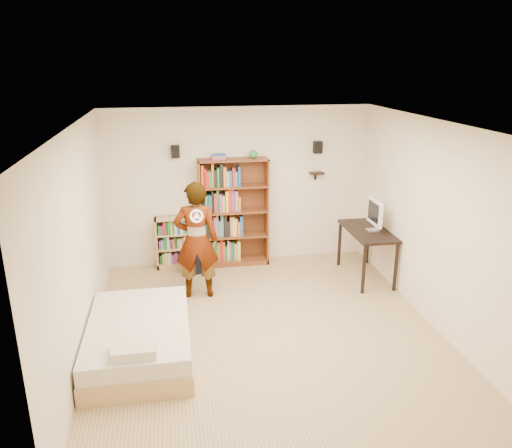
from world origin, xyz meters
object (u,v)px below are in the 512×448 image
Objects in this scene: low_bookshelf at (177,242)px; person at (196,240)px; computer_desk at (366,254)px; tall_bookshelf at (234,213)px; daybed at (139,334)px.

person reaches higher than low_bookshelf.
low_bookshelf is 3.18m from computer_desk.
tall_bookshelf is 1.54× the size of computer_desk.
tall_bookshelf is 2.31m from computer_desk.
low_bookshelf reaches higher than computer_desk.
computer_desk is (2.04, -0.95, -0.52)m from tall_bookshelf.
tall_bookshelf is 2.09× the size of low_bookshelf.
tall_bookshelf is 1.00× the size of daybed.
low_bookshelf is at bearing 177.78° from tall_bookshelf.
low_bookshelf is 0.50× the size of person.
low_bookshelf is 1.29m from person.
low_bookshelf is 0.73× the size of computer_desk.
low_bookshelf is at bearing -72.45° from person.
low_bookshelf reaches higher than daybed.
tall_bookshelf reaches higher than low_bookshelf.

